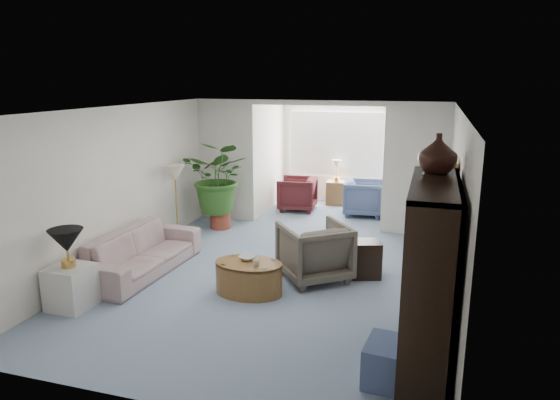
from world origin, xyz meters
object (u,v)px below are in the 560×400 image
(framed_picture, at_px, (455,179))
(coffee_cup, at_px, (256,263))
(end_table, at_px, (71,287))
(sunroom_chair_blue, at_px, (364,198))
(side_table_dark, at_px, (364,259))
(entertainment_cabinet, at_px, (429,278))
(cabinet_urn, at_px, (438,153))
(coffee_table, at_px, (249,278))
(ottoman, at_px, (393,364))
(sunroom_table, at_px, (336,193))
(wingback_chair, at_px, (314,251))
(sunroom_chair_maroon, at_px, (297,194))
(sofa, at_px, (141,252))
(plant_pot, at_px, (220,220))
(floor_lamp, at_px, (175,173))
(table_lamp, at_px, (66,241))
(coffee_bowl, at_px, (248,258))

(framed_picture, relative_size, coffee_cup, 5.18)
(end_table, bearing_deg, sunroom_chair_blue, 62.16)
(coffee_cup, relative_size, side_table_dark, 0.17)
(entertainment_cabinet, distance_m, cabinet_urn, 1.28)
(coffee_table, bearing_deg, cabinet_urn, -15.87)
(ottoman, bearing_deg, cabinet_urn, 73.00)
(end_table, height_order, coffee_table, end_table)
(sunroom_table, bearing_deg, wingback_chair, -83.32)
(coffee_cup, height_order, cabinet_urn, cabinet_urn)
(end_table, xyz_separation_m, ottoman, (4.13, -0.51, -0.07))
(end_table, relative_size, sunroom_chair_blue, 0.66)
(entertainment_cabinet, height_order, ottoman, entertainment_cabinet)
(sunroom_chair_maroon, relative_size, sunroom_table, 1.49)
(sofa, xyz_separation_m, plant_pot, (0.21, 2.52, -0.16))
(sofa, height_order, entertainment_cabinet, entertainment_cabinet)
(floor_lamp, distance_m, entertainment_cabinet, 5.42)
(table_lamp, bearing_deg, coffee_table, 28.01)
(entertainment_cabinet, bearing_deg, table_lamp, 178.89)
(coffee_cup, xyz_separation_m, sunroom_chair_blue, (0.81, 4.70, -0.11))
(sofa, distance_m, cabinet_urn, 4.68)
(coffee_table, bearing_deg, table_lamp, -151.99)
(ottoman, bearing_deg, sunroom_table, 105.08)
(floor_lamp, bearing_deg, coffee_table, -41.91)
(coffee_bowl, bearing_deg, sofa, 174.80)
(floor_lamp, bearing_deg, entertainment_cabinet, -34.39)
(sunroom_chair_blue, bearing_deg, entertainment_cabinet, -171.15)
(floor_lamp, distance_m, sunroom_table, 4.28)
(sunroom_table, bearing_deg, sunroom_chair_maroon, -135.00)
(cabinet_urn, height_order, sunroom_chair_maroon, cabinet_urn)
(coffee_cup, distance_m, ottoman, 2.46)
(sofa, distance_m, wingback_chair, 2.64)
(end_table, xyz_separation_m, coffee_table, (2.04, 1.09, -0.06))
(wingback_chair, bearing_deg, table_lamp, -3.97)
(ottoman, bearing_deg, framed_picture, 75.18)
(coffee_bowl, bearing_deg, wingback_chair, 40.04)
(coffee_bowl, height_order, side_table_dark, side_table_dark)
(end_table, relative_size, floor_lamp, 1.56)
(wingback_chair, bearing_deg, plant_pot, -77.86)
(plant_pot, height_order, sunroom_chair_maroon, sunroom_chair_maroon)
(table_lamp, xyz_separation_m, coffee_bowl, (1.99, 1.19, -0.43))
(sofa, bearing_deg, wingback_chair, -76.50)
(plant_pot, bearing_deg, coffee_cup, -58.30)
(end_table, distance_m, table_lamp, 0.63)
(floor_lamp, distance_m, ottoman, 5.54)
(floor_lamp, xyz_separation_m, entertainment_cabinet, (4.46, -3.05, -0.28))
(end_table, bearing_deg, wingback_chair, 33.64)
(end_table, relative_size, cabinet_urn, 1.35)
(coffee_bowl, height_order, sunroom_chair_maroon, sunroom_chair_maroon)
(end_table, height_order, sunroom_table, end_table)
(ottoman, height_order, sunroom_table, sunroom_table)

